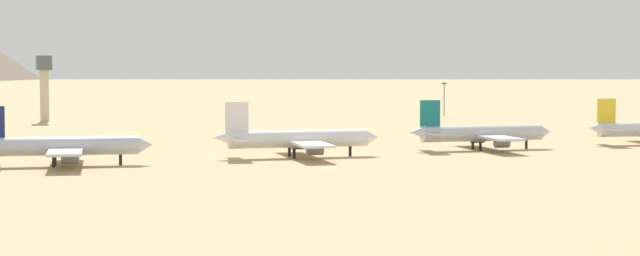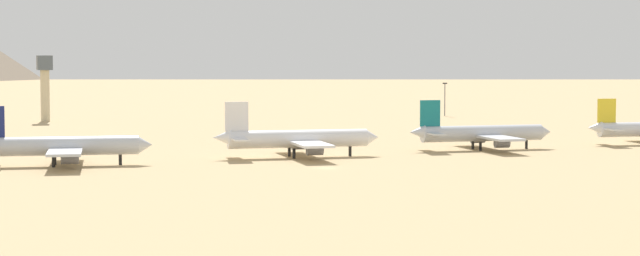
{
  "view_description": "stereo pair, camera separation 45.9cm",
  "coord_description": "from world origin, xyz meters",
  "px_view_note": "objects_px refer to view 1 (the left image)",
  "views": [
    {
      "loc": [
        -85.49,
        -228.53,
        25.27
      ],
      "look_at": [
        12.32,
        37.33,
        6.0
      ],
      "focal_mm": 63.91,
      "sensor_mm": 36.0,
      "label": 1
    },
    {
      "loc": [
        -85.06,
        -228.69,
        25.27
      ],
      "look_at": [
        12.32,
        37.33,
        6.0
      ],
      "focal_mm": 63.91,
      "sensor_mm": 36.0,
      "label": 2
    }
  ],
  "objects_px": {
    "parked_jet_navy_1": "(60,146)",
    "control_tower": "(44,82)",
    "light_pole_mid": "(444,96)",
    "parked_jet_white_2": "(297,139)",
    "parked_jet_teal_3": "(481,133)"
  },
  "relations": [
    {
      "from": "parked_jet_teal_3",
      "to": "control_tower",
      "type": "xyz_separation_m",
      "value": [
        -90.52,
        158.04,
        10.01
      ]
    },
    {
      "from": "parked_jet_white_2",
      "to": "parked_jet_navy_1",
      "type": "bearing_deg",
      "value": -172.92
    },
    {
      "from": "parked_jet_navy_1",
      "to": "control_tower",
      "type": "distance_m",
      "value": 163.29
    },
    {
      "from": "parked_jet_white_2",
      "to": "control_tower",
      "type": "distance_m",
      "value": 166.15
    },
    {
      "from": "parked_jet_navy_1",
      "to": "control_tower",
      "type": "height_order",
      "value": "control_tower"
    },
    {
      "from": "parked_jet_navy_1",
      "to": "parked_jet_teal_3",
      "type": "distance_m",
      "value": 106.19
    },
    {
      "from": "control_tower",
      "to": "light_pole_mid",
      "type": "height_order",
      "value": "control_tower"
    },
    {
      "from": "parked_jet_navy_1",
      "to": "parked_jet_white_2",
      "type": "bearing_deg",
      "value": 10.9
    },
    {
      "from": "parked_jet_teal_3",
      "to": "light_pole_mid",
      "type": "xyz_separation_m",
      "value": [
        59.22,
        140.1,
        3.4
      ]
    },
    {
      "from": "parked_jet_navy_1",
      "to": "light_pole_mid",
      "type": "xyz_separation_m",
      "value": [
        165.33,
        144.31,
        3.26
      ]
    },
    {
      "from": "parked_jet_navy_1",
      "to": "parked_jet_white_2",
      "type": "distance_m",
      "value": 55.43
    },
    {
      "from": "parked_jet_white_2",
      "to": "control_tower",
      "type": "relative_size",
      "value": 1.72
    },
    {
      "from": "parked_jet_teal_3",
      "to": "light_pole_mid",
      "type": "bearing_deg",
      "value": 71.84
    },
    {
      "from": "parked_jet_navy_1",
      "to": "parked_jet_teal_3",
      "type": "relative_size",
      "value": 1.03
    },
    {
      "from": "parked_jet_white_2",
      "to": "light_pole_mid",
      "type": "relative_size",
      "value": 3.14
    }
  ]
}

